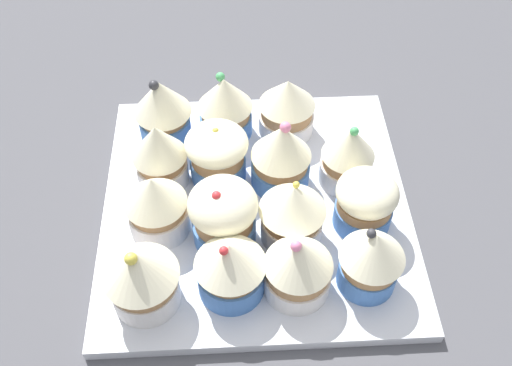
{
  "coord_description": "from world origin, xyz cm",
  "views": [
    {
      "loc": [
        -35.47,
        1.81,
        46.94
      ],
      "look_at": [
        0.0,
        0.0,
        4.2
      ],
      "focal_mm": 40.4,
      "sensor_mm": 36.0,
      "label": 1
    }
  ],
  "objects": [
    {
      "name": "cupcake_13",
      "position": [
        3.44,
        9.38,
        5.11
      ],
      "size": [
        5.49,
        5.49,
        7.61
      ],
      "color": "white",
      "rests_on": "baking_tray"
    },
    {
      "name": "cupcake_9",
      "position": [
        3.74,
        3.71,
        4.57
      ],
      "size": [
        6.35,
        6.35,
        6.58
      ],
      "color": "#477AC6",
      "rests_on": "baking_tray"
    },
    {
      "name": "cupcake_6",
      "position": [
        10.07,
        -3.84,
        4.74
      ],
      "size": [
        6.09,
        6.09,
        7.01
      ],
      "color": "white",
      "rests_on": "baking_tray"
    },
    {
      "name": "cupcake_7",
      "position": [
        -9.53,
        2.68,
        4.64
      ],
      "size": [
        6.26,
        6.26,
        6.96
      ],
      "color": "#477AC6",
      "rests_on": "baking_tray"
    },
    {
      "name": "cupcake_0",
      "position": [
        -9.52,
        -9.4,
        4.96
      ],
      "size": [
        5.73,
        5.73,
        7.46
      ],
      "color": "#477AC6",
      "rests_on": "baking_tray"
    },
    {
      "name": "cupcake_14",
      "position": [
        9.93,
        9.42,
        5.21
      ],
      "size": [
        6.13,
        6.13,
        7.95
      ],
      "color": "#477AC6",
      "rests_on": "baking_tray"
    },
    {
      "name": "cupcake_4",
      "position": [
        -4.1,
        -3.12,
        4.81
      ],
      "size": [
        6.24,
        6.24,
        7.19
      ],
      "color": "white",
      "rests_on": "baking_tray"
    },
    {
      "name": "cupcake_12",
      "position": [
        -2.56,
        9.39,
        4.78
      ],
      "size": [
        5.89,
        5.89,
        7.12
      ],
      "color": "white",
      "rests_on": "baking_tray"
    },
    {
      "name": "cupcake_3",
      "position": [
        -9.78,
        -3.11,
        4.71
      ],
      "size": [
        5.99,
        5.99,
        7.3
      ],
      "color": "white",
      "rests_on": "baking_tray"
    },
    {
      "name": "ground_plane",
      "position": [
        0.0,
        0.0,
        -1.5
      ],
      "size": [
        180.0,
        180.0,
        3.0
      ],
      "primitive_type": "cube",
      "color": "#4C4C51"
    },
    {
      "name": "cupcake_11",
      "position": [
        -10.29,
        10.13,
        5.0
      ],
      "size": [
        6.52,
        6.52,
        7.57
      ],
      "color": "white",
      "rests_on": "baking_tray"
    },
    {
      "name": "baking_tray",
      "position": [
        0.0,
        0.0,
        0.6
      ],
      "size": [
        30.44,
        30.44,
        1.2
      ],
      "color": "silver",
      "rests_on": "ground_plane"
    },
    {
      "name": "cupcake_1",
      "position": [
        -2.98,
        -10.11,
        4.45
      ],
      "size": [
        5.86,
        5.86,
        6.33
      ],
      "color": "#477AC6",
      "rests_on": "baking_tray"
    },
    {
      "name": "cupcake_8",
      "position": [
        -4.08,
        3.19,
        4.88
      ],
      "size": [
        6.4,
        6.4,
        7.42
      ],
      "color": "#477AC6",
      "rests_on": "baking_tray"
    },
    {
      "name": "cupcake_10",
      "position": [
        10.18,
        2.79,
        5.03
      ],
      "size": [
        5.91,
        5.91,
        7.8
      ],
      "color": "#477AC6",
      "rests_on": "baking_tray"
    },
    {
      "name": "cupcake_5",
      "position": [
        2.64,
        -2.61,
        5.15
      ],
      "size": [
        5.99,
        5.99,
        8.18
      ],
      "color": "#477AC6",
      "rests_on": "baking_tray"
    },
    {
      "name": "cupcake_2",
      "position": [
        2.58,
        -9.27,
        4.89
      ],
      "size": [
        5.31,
        5.31,
        7.62
      ],
      "color": "white",
      "rests_on": "baking_tray"
    }
  ]
}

